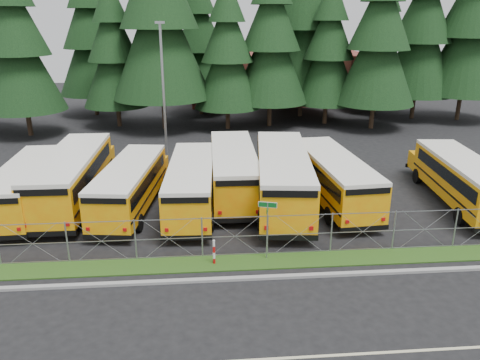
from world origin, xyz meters
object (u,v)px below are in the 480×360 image
object	(u,v)px
bus_0	(29,187)
striped_bollard	(214,252)
bus_5	(282,178)
light_standard	(163,85)
bus_1	(74,178)
bus_east	(459,181)
street_sign	(267,218)
bus_4	(233,171)
bus_2	(132,186)
bus_3	(192,185)
bus_6	(331,178)

from	to	relation	value
bus_0	striped_bollard	xyz separation A→B (m)	(10.27, -7.19, -0.76)
bus_5	light_standard	size ratio (longest dim) A/B	1.21
bus_1	bus_east	bearing A→B (deg)	-4.35
bus_1	street_sign	distance (m)	12.90
bus_1	light_standard	size ratio (longest dim) A/B	1.17
striped_bollard	bus_4	bearing A→B (deg)	80.47
bus_2	bus_east	xyz separation A→B (m)	(19.01, -0.72, 0.05)
bus_east	striped_bollard	size ratio (longest dim) A/B	8.95
light_standard	striped_bollard	bearing A→B (deg)	-79.64
bus_4	bus_5	size ratio (longest dim) A/B	0.92
bus_4	street_sign	bearing A→B (deg)	-82.68
bus_1	bus_3	size ratio (longest dim) A/B	1.11
bus_3	bus_east	bearing A→B (deg)	0.81
bus_6	bus_east	size ratio (longest dim) A/B	1.02
bus_east	street_sign	size ratio (longest dim) A/B	3.82
light_standard	street_sign	bearing A→B (deg)	-72.12
bus_4	bus_5	distance (m)	3.30
bus_0	street_sign	xyz separation A→B (m)	(12.68, -6.88, 0.67)
bus_5	bus_6	bearing A→B (deg)	10.26
bus_0	light_standard	bearing A→B (deg)	54.99
bus_4	bus_east	bearing A→B (deg)	-10.14
bus_5	striped_bollard	bearing A→B (deg)	-115.35
striped_bollard	light_standard	bearing A→B (deg)	100.36
bus_6	bus_east	xyz separation A→B (m)	(7.38, -0.88, -0.03)
bus_5	bus_east	size ratio (longest dim) A/B	1.14
bus_0	bus_3	world-z (taller)	bus_3
bus_3	bus_4	distance (m)	3.22
bus_4	bus_0	bearing A→B (deg)	-172.21
bus_6	bus_2	bearing A→B (deg)	176.59
bus_1	striped_bollard	distance (m)	11.31
bus_2	street_sign	xyz separation A→B (m)	(6.88, -6.53, 0.67)
bus_3	striped_bollard	world-z (taller)	bus_3
bus_3	street_sign	distance (m)	7.21
street_sign	striped_bollard	xyz separation A→B (m)	(-2.41, -0.31, -1.43)
bus_0	bus_6	world-z (taller)	bus_6
bus_1	bus_2	world-z (taller)	bus_1
bus_0	bus_1	size ratio (longest dim) A/B	0.88
bus_3	striped_bollard	size ratio (longest dim) A/B	8.90
bus_3	bus_5	distance (m)	5.23
bus_5	bus_6	distance (m)	3.00
bus_2	street_sign	size ratio (longest dim) A/B	3.69
bus_1	bus_4	bearing A→B (deg)	4.33
bus_0	light_standard	xyz separation A→B (m)	(6.99, 10.73, 4.14)
bus_6	street_sign	distance (m)	8.23
bus_4	light_standard	world-z (taller)	light_standard
bus_2	light_standard	world-z (taller)	light_standard
bus_3	bus_6	xyz separation A→B (m)	(8.21, 0.39, 0.04)
bus_5	bus_6	size ratio (longest dim) A/B	1.12
bus_2	bus_east	world-z (taller)	bus_east
bus_3	street_sign	world-z (taller)	street_sign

